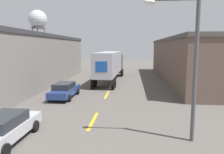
{
  "coord_description": "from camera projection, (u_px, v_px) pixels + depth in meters",
  "views": [
    {
      "loc": [
        2.44,
        -4.71,
        4.68
      ],
      "look_at": [
        0.54,
        16.03,
        1.82
      ],
      "focal_mm": 35.0,
      "sensor_mm": 36.0,
      "label": 1
    }
  ],
  "objects": [
    {
      "name": "parked_car_left_far",
      "position": [
        64.0,
        90.0,
        20.24
      ],
      "size": [
        1.96,
        4.74,
        1.41
      ],
      "color": "navy",
      "rests_on": "ground_plane"
    },
    {
      "name": "warehouse_right",
      "position": [
        193.0,
        59.0,
        30.77
      ],
      "size": [
        8.59,
        27.79,
        5.89
      ],
      "color": "brown",
      "rests_on": "ground_plane"
    },
    {
      "name": "parked_car_left_near",
      "position": [
        4.0,
        128.0,
        10.71
      ],
      "size": [
        1.96,
        4.74,
        1.41
      ],
      "color": "#B2B2B7",
      "rests_on": "ground_plane"
    },
    {
      "name": "semi_truck",
      "position": [
        110.0,
        64.0,
        30.05
      ],
      "size": [
        3.12,
        14.3,
        4.03
      ],
      "rotation": [
        0.0,
        0.0,
        -0.04
      ],
      "color": "black",
      "rests_on": "ground_plane"
    },
    {
      "name": "road_centerline",
      "position": [
        93.0,
        121.0,
        13.96
      ],
      "size": [
        0.2,
        18.88,
        0.01
      ],
      "color": "gold",
      "rests_on": "ground_plane"
    },
    {
      "name": "water_tower",
      "position": [
        38.0,
        20.0,
        64.58
      ],
      "size": [
        5.41,
        5.41,
        15.54
      ],
      "color": "#47474C",
      "rests_on": "ground_plane"
    },
    {
      "name": "street_lamp",
      "position": [
        189.0,
        58.0,
        10.47
      ],
      "size": [
        2.64,
        0.32,
        7.04
      ],
      "color": "#4C4C51",
      "rests_on": "ground_plane"
    },
    {
      "name": "warehouse_left",
      "position": [
        2.0,
        60.0,
        27.31
      ],
      "size": [
        14.19,
        26.92,
        6.19
      ],
      "color": "slate",
      "rests_on": "ground_plane"
    }
  ]
}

